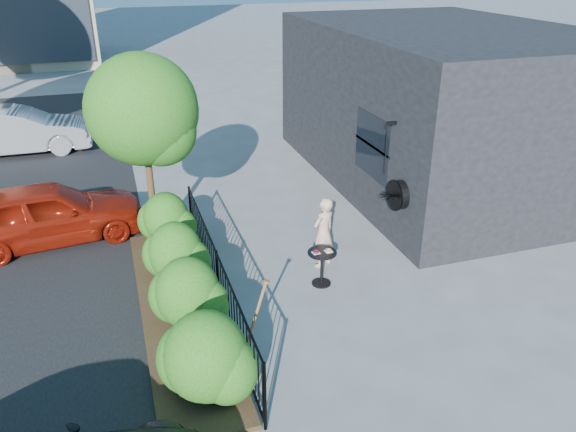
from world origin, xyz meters
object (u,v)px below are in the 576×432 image
object	(u,v)px
patio_tree	(147,117)
car_silver	(18,131)
car_red	(47,213)
woman	(323,233)
shovel	(254,324)
cafe_table	(322,262)

from	to	relation	value
patio_tree	car_silver	size ratio (longest dim) A/B	0.93
patio_tree	car_red	size ratio (longest dim) A/B	1.01
car_red	woman	bearing A→B (deg)	-124.95
patio_tree	shovel	distance (m)	4.89
patio_tree	car_silver	world-z (taller)	patio_tree
cafe_table	car_silver	world-z (taller)	car_silver
car_red	shovel	bearing A→B (deg)	-154.55
cafe_table	woman	size ratio (longest dim) A/B	0.50
shovel	car_silver	xyz separation A→B (m)	(-4.42, 11.58, 0.11)
shovel	car_red	size ratio (longest dim) A/B	0.35
shovel	cafe_table	bearing A→B (deg)	43.03
patio_tree	car_silver	bearing A→B (deg)	115.20
patio_tree	woman	size ratio (longest dim) A/B	2.71
woman	car_silver	bearing A→B (deg)	-82.60
woman	car_red	world-z (taller)	woman
patio_tree	shovel	world-z (taller)	patio_tree
car_red	car_silver	xyz separation A→B (m)	(-1.23, 6.56, 0.04)
patio_tree	cafe_table	xyz separation A→B (m)	(2.71, -2.65, -2.29)
patio_tree	car_red	world-z (taller)	patio_tree
patio_tree	woman	bearing A→B (deg)	-33.89
woman	car_silver	xyz separation A→B (m)	(-6.42, 9.31, -0.03)
cafe_table	woman	bearing A→B (deg)	67.06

